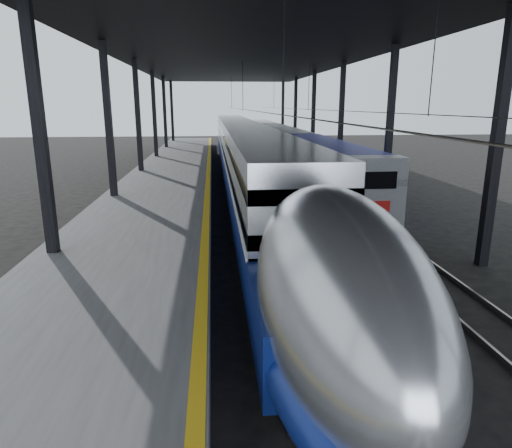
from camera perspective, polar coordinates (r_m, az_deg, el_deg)
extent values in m
plane|color=black|center=(11.85, -3.18, -14.78)|extent=(160.00, 160.00, 0.00)
cube|color=#4C4C4F|center=(30.94, -11.21, 4.48)|extent=(6.00, 80.00, 1.00)
cube|color=gold|center=(30.70, -6.02, 5.55)|extent=(0.30, 80.00, 0.01)
cube|color=slate|center=(30.90, -2.30, 3.94)|extent=(0.08, 80.00, 0.16)
cube|color=slate|center=(31.01, 0.37, 3.99)|extent=(0.08, 80.00, 0.16)
cube|color=slate|center=(31.56, 6.83, 4.07)|extent=(0.08, 80.00, 0.16)
cube|color=slate|center=(31.89, 9.37, 4.09)|extent=(0.08, 80.00, 0.16)
cube|color=black|center=(16.32, -25.24, 8.65)|extent=(0.35, 0.35, 9.00)
cube|color=black|center=(18.30, 27.87, 8.86)|extent=(0.35, 0.35, 9.00)
cube|color=black|center=(25.93, -17.88, 11.05)|extent=(0.35, 0.35, 9.00)
cube|color=black|center=(27.23, 16.35, 11.30)|extent=(0.35, 0.35, 9.00)
cube|color=black|center=(35.76, -14.50, 12.09)|extent=(0.35, 0.35, 9.00)
cube|color=black|center=(36.71, 10.57, 12.36)|extent=(0.35, 0.35, 9.00)
cube|color=black|center=(45.66, -12.56, 12.66)|extent=(0.35, 0.35, 9.00)
cube|color=black|center=(46.41, 7.16, 12.92)|extent=(0.35, 0.35, 9.00)
cube|color=black|center=(55.60, -11.31, 13.02)|extent=(0.35, 0.35, 9.00)
cube|color=black|center=(56.22, 4.93, 13.26)|extent=(0.35, 0.35, 9.00)
cube|color=black|center=(65.56, -10.44, 13.27)|extent=(0.35, 0.35, 9.00)
cube|color=black|center=(66.08, 3.36, 13.49)|extent=(0.35, 0.35, 9.00)
cube|color=black|center=(30.59, -1.24, 21.09)|extent=(18.00, 75.00, 0.45)
cylinder|color=slate|center=(30.41, -1.01, 14.05)|extent=(0.03, 74.00, 0.03)
cylinder|color=slate|center=(31.19, 8.47, 13.92)|extent=(0.03, 74.00, 0.03)
cube|color=#B0B2B7|center=(39.88, -2.03, 9.68)|extent=(2.99, 57.00, 4.12)
cube|color=navy|center=(38.53, -1.88, 7.58)|extent=(3.07, 62.00, 1.60)
cube|color=silver|center=(39.92, -2.03, 9.02)|extent=(3.09, 57.00, 0.10)
cube|color=black|center=(39.80, -2.05, 11.38)|extent=(3.03, 57.00, 0.43)
cube|color=black|center=(39.88, -2.03, 9.68)|extent=(3.03, 57.00, 0.43)
ellipsoid|color=#B0B2B7|center=(9.22, 9.84, -8.58)|extent=(2.99, 8.40, 4.12)
ellipsoid|color=navy|center=(9.75, 9.53, -14.99)|extent=(3.07, 8.40, 1.75)
ellipsoid|color=black|center=(6.64, 16.03, -10.71)|extent=(1.54, 2.20, 0.93)
cube|color=black|center=(10.18, 9.32, -19.06)|extent=(2.26, 2.60, 0.40)
cube|color=black|center=(30.77, -0.94, 4.13)|extent=(2.26, 2.60, 0.40)
cube|color=navy|center=(29.61, 9.07, 6.71)|extent=(2.55, 18.00, 3.46)
cube|color=gray|center=(21.68, 14.52, 3.56)|extent=(2.59, 1.20, 3.50)
cube|color=black|center=(20.98, 15.22, 5.30)|extent=(1.55, 0.06, 0.77)
cube|color=#AF110D|center=(21.19, 15.01, 2.15)|extent=(1.09, 0.06, 0.50)
cube|color=gray|center=(48.14, 3.45, 9.86)|extent=(2.55, 18.00, 3.46)
cube|color=gray|center=(66.93, 0.94, 11.23)|extent=(2.55, 18.00, 3.46)
cube|color=black|center=(24.24, 12.39, 0.86)|extent=(2.00, 2.40, 0.36)
cube|color=black|center=(45.36, 4.00, 7.48)|extent=(2.00, 2.40, 0.36)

